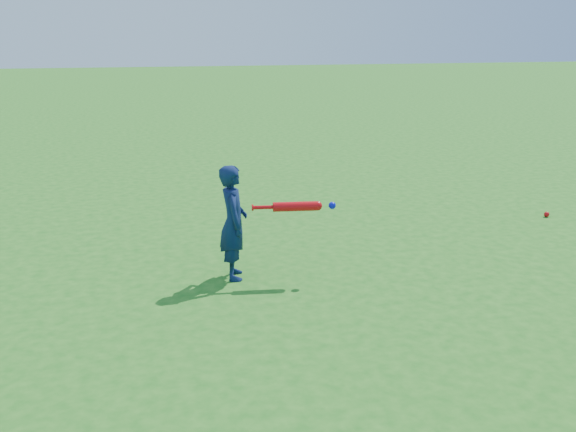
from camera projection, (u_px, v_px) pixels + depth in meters
The scene contains 4 objects.
ground at pixel (309, 269), 6.18m from camera, with size 80.00×80.00×0.00m, color #1F6A19.
child at pixel (233, 222), 5.82m from camera, with size 0.39×0.25×1.06m, color #0E1C45.
ground_ball_red at pixel (547, 214), 7.91m from camera, with size 0.07×0.07×0.07m, color red.
bat_swing at pixel (299, 206), 5.80m from camera, with size 0.76×0.17×0.09m.
Camera 1 is at (-1.67, -5.56, 2.18)m, focal length 40.00 mm.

